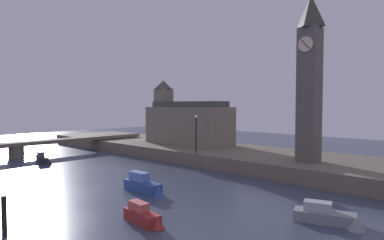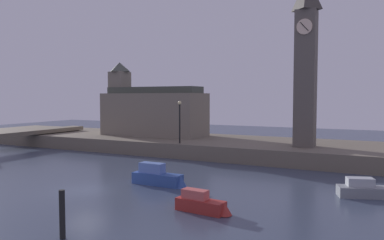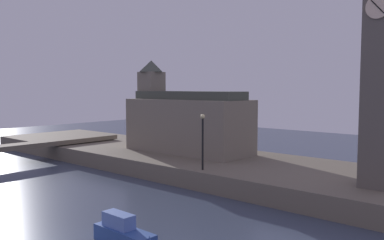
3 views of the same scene
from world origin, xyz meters
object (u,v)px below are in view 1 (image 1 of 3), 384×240
at_px(mooring_post_right, 4,217).
at_px(boat_cruiser_grey, 330,217).
at_px(boat_barge_dark, 43,159).
at_px(streetlamp, 196,130).
at_px(boat_tour_blue, 144,185).
at_px(clock_tower, 310,76).
at_px(boat_dinghy_red, 144,216).
at_px(parliament_hall, 186,122).

height_order(mooring_post_right, boat_cruiser_grey, mooring_post_right).
bearing_deg(boat_barge_dark, streetlamp, 37.79).
relative_size(boat_cruiser_grey, boat_tour_blue, 1.02).
bearing_deg(boat_barge_dark, clock_tower, 28.62).
distance_m(boat_dinghy_red, boat_barge_dark, 25.21).
relative_size(streetlamp, boat_dinghy_red, 1.34).
bearing_deg(boat_dinghy_red, boat_cruiser_grey, 42.63).
xyz_separation_m(parliament_hall, boat_tour_blue, (12.09, -17.31, -3.99)).
bearing_deg(parliament_hall, mooring_post_right, -63.98).
relative_size(parliament_hall, boat_barge_dark, 3.27).
relative_size(parliament_hall, boat_dinghy_red, 3.96).
xyz_separation_m(boat_dinghy_red, boat_cruiser_grey, (8.12, 7.47, -0.03)).
bearing_deg(boat_barge_dark, parliament_hall, 67.40).
relative_size(boat_barge_dark, boat_cruiser_grey, 0.92).
relative_size(boat_dinghy_red, boat_barge_dark, 0.83).
bearing_deg(mooring_post_right, parliament_hall, 116.02).
bearing_deg(boat_tour_blue, streetlamp, 112.26).
bearing_deg(clock_tower, boat_barge_dark, -151.38).
height_order(streetlamp, boat_barge_dark, streetlamp).
height_order(parliament_hall, boat_dinghy_red, parliament_hall).
distance_m(clock_tower, boat_dinghy_red, 21.15).
xyz_separation_m(parliament_hall, mooring_post_right, (13.68, -28.04, -3.46)).
distance_m(parliament_hall, boat_tour_blue, 21.49).
height_order(boat_barge_dark, boat_tour_blue, boat_tour_blue).
bearing_deg(boat_cruiser_grey, parliament_hall, 150.98).
relative_size(clock_tower, streetlamp, 3.70).
bearing_deg(boat_dinghy_red, mooring_post_right, -121.80).
distance_m(boat_cruiser_grey, boat_tour_blue, 13.95).
bearing_deg(clock_tower, mooring_post_right, -102.82).
bearing_deg(mooring_post_right, clock_tower, 77.18).
relative_size(clock_tower, boat_dinghy_red, 4.94).
bearing_deg(boat_cruiser_grey, boat_tour_blue, -167.39).
bearing_deg(streetlamp, parliament_hall, 141.23).
height_order(parliament_hall, mooring_post_right, parliament_hall).
bearing_deg(boat_dinghy_red, boat_tour_blue, 141.16).
bearing_deg(clock_tower, boat_dinghy_red, -95.51).
bearing_deg(streetlamp, boat_barge_dark, -142.21).
xyz_separation_m(parliament_hall, streetlamp, (7.47, -6.00, -0.37)).
xyz_separation_m(parliament_hall, boat_cruiser_grey, (25.71, -14.26, -4.12)).
xyz_separation_m(boat_dinghy_red, boat_tour_blue, (-5.50, 4.43, 0.11)).
height_order(streetlamp, mooring_post_right, streetlamp).
relative_size(mooring_post_right, boat_tour_blue, 0.51).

